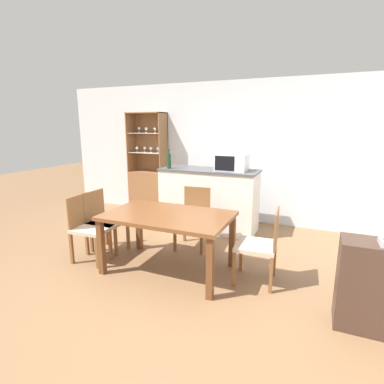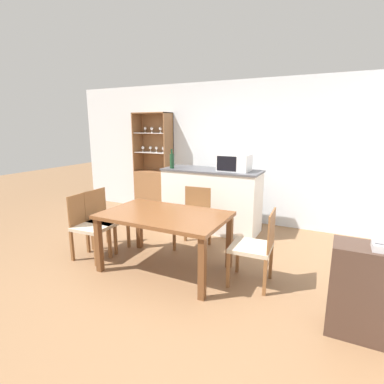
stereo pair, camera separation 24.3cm
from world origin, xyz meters
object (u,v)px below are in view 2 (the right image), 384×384
at_px(side_cabinet, 369,292).
at_px(dining_chair_side_right_far, 255,247).
at_px(wine_bottle, 172,161).
at_px(dining_chair_side_left_far, 105,220).
at_px(dining_table, 165,220).
at_px(microwave, 234,163).
at_px(dining_chair_head_far, 194,217).
at_px(dining_chair_side_left_near, 90,225).
at_px(display_cabinet, 154,183).

bearing_deg(side_cabinet, dining_chair_side_right_far, 158.83).
xyz_separation_m(wine_bottle, side_cabinet, (2.90, -1.72, -0.78)).
height_order(dining_chair_side_right_far, dining_chair_side_left_far, same).
xyz_separation_m(dining_table, microwave, (0.32, 1.63, 0.54)).
relative_size(dining_chair_side_right_far, dining_chair_side_left_far, 1.00).
height_order(dining_table, dining_chair_side_right_far, dining_chair_side_right_far).
bearing_deg(dining_chair_head_far, dining_table, 85.88).
distance_m(dining_table, dining_chair_side_right_far, 1.12).
bearing_deg(dining_table, dining_chair_head_far, 90.25).
distance_m(dining_chair_side_left_near, dining_chair_head_far, 1.44).
relative_size(dining_table, microwave, 3.03).
bearing_deg(dining_chair_head_far, microwave, -115.52).
relative_size(dining_chair_side_left_near, wine_bottle, 2.64).
bearing_deg(wine_bottle, dining_table, -63.09).
xyz_separation_m(microwave, wine_bottle, (-1.05, -0.19, -0.00)).
height_order(dining_table, dining_chair_head_far, dining_chair_head_far).
relative_size(dining_table, dining_chair_side_right_far, 1.73).
height_order(dining_chair_head_far, microwave, microwave).
bearing_deg(display_cabinet, dining_table, -53.66).
distance_m(dining_chair_head_far, microwave, 1.15).
xyz_separation_m(dining_chair_head_far, dining_chair_side_right_far, (1.09, -0.66, 0.00)).
bearing_deg(microwave, display_cabinet, 164.68).
bearing_deg(wine_bottle, dining_chair_head_far, -41.18).
height_order(display_cabinet, dining_table, display_cabinet).
height_order(dining_chair_side_left_far, wine_bottle, wine_bottle).
height_order(dining_chair_side_left_near, side_cabinet, dining_chair_side_left_near).
bearing_deg(dining_chair_side_left_near, dining_chair_side_right_far, 94.30).
bearing_deg(side_cabinet, microwave, 134.14).
relative_size(dining_chair_side_left_near, microwave, 1.75).
distance_m(dining_chair_side_left_far, side_cabinet, 3.29).
bearing_deg(display_cabinet, dining_chair_side_left_far, -76.17).
bearing_deg(microwave, dining_chair_head_far, -111.15).
distance_m(dining_chair_side_right_far, microwave, 1.83).
xyz_separation_m(display_cabinet, dining_chair_head_far, (1.58, -1.35, -0.14)).
relative_size(dining_chair_side_left_far, side_cabinet, 1.08).
xyz_separation_m(dining_table, dining_chair_side_left_near, (-1.09, -0.14, -0.19)).
height_order(microwave, wine_bottle, wine_bottle).
bearing_deg(dining_chair_head_far, side_cabinet, 149.20).
xyz_separation_m(dining_chair_side_left_far, wine_bottle, (0.36, 1.30, 0.73)).
height_order(dining_chair_side_right_far, side_cabinet, dining_chair_side_right_far).
distance_m(display_cabinet, microwave, 2.06).
xyz_separation_m(dining_chair_side_left_near, dining_chair_side_right_far, (2.18, 0.29, 0.00)).
relative_size(dining_chair_head_far, side_cabinet, 1.08).
relative_size(microwave, wine_bottle, 1.50).
distance_m(dining_chair_side_left_near, dining_chair_side_right_far, 2.20).
bearing_deg(dining_table, display_cabinet, 126.34).
bearing_deg(side_cabinet, dining_table, 172.78).
height_order(dining_table, wine_bottle, wine_bottle).
height_order(dining_table, dining_chair_side_left_far, dining_chair_side_left_far).
relative_size(dining_chair_head_far, dining_chair_side_left_far, 1.00).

